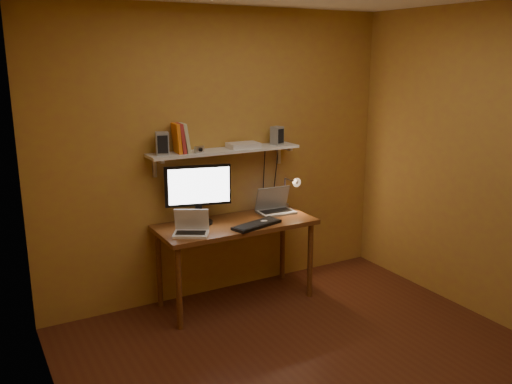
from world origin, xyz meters
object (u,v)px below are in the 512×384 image
mouse (264,222)px  desk (236,232)px  netbook (191,227)px  desk_lamp (291,188)px  monitor (198,191)px  shelf_camera (199,149)px  speaker_right (277,136)px  keyboard (257,225)px  wall_shelf (225,151)px  speaker_left (162,143)px  laptop (274,206)px  router (243,145)px

mouse → desk: bearing=151.3°
netbook → desk_lamp: 1.16m
monitor → shelf_camera: (0.02, 0.01, 0.36)m
netbook → desk: bearing=42.7°
desk_lamp → shelf_camera: bearing=179.2°
speaker_right → shelf_camera: 0.81m
keyboard → desk_lamp: desk_lamp is taller
wall_shelf → shelf_camera: bearing=-168.5°
speaker_left → wall_shelf: bearing=14.9°
keyboard → shelf_camera: bearing=123.9°
laptop → router: router is taller
monitor → netbook: monitor is taller
speaker_left → speaker_right: bearing=15.0°
shelf_camera → router: 0.45m
shelf_camera → wall_shelf: bearing=11.5°
wall_shelf → keyboard: wall_shelf is taller
mouse → shelf_camera: (-0.47, 0.30, 0.64)m
wall_shelf → mouse: wall_shelf is taller
laptop → netbook: (-0.93, -0.22, -0.01)m
laptop → desk_lamp: size_ratio=0.91×
speaker_left → mouse: bearing=-9.3°
speaker_left → router: bearing=14.0°
netbook → router: (0.64, 0.28, 0.59)m
desk → laptop: (0.46, 0.11, 0.15)m
wall_shelf → mouse: size_ratio=15.41×
wall_shelf → keyboard: bearing=-73.8°
laptop → shelf_camera: (-0.73, 0.03, 0.59)m
desk → speaker_right: bearing=19.8°
netbook → shelf_camera: shelf_camera is taller
keyboard → speaker_left: bearing=135.1°
desk → router: (0.17, 0.18, 0.73)m
desk_lamp → netbook: bearing=-168.4°
keyboard → speaker_right: speaker_right is taller
speaker_right → shelf_camera: bearing=166.2°
mouse → desk_lamp: desk_lamp is taller
monitor → shelf_camera: 0.36m
desk → speaker_left: speaker_left is taller
desk_lamp → speaker_right: size_ratio=2.24×
desk → shelf_camera: size_ratio=14.46×
keyboard → netbook: bearing=156.4°
desk → shelf_camera: bearing=152.8°
shelf_camera → router: size_ratio=0.35×
desk → speaker_right: speaker_right is taller
netbook → speaker_left: 0.74m
mouse → router: bearing=103.7°
monitor → laptop: size_ratio=1.65×
speaker_left → router: (0.75, -0.02, -0.07)m
wall_shelf → speaker_right: 0.54m
wall_shelf → netbook: wall_shelf is taller
router → speaker_right: bearing=1.9°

